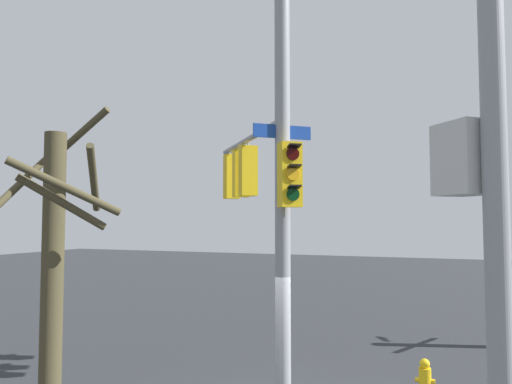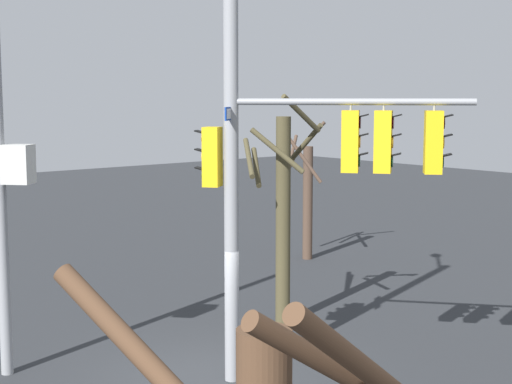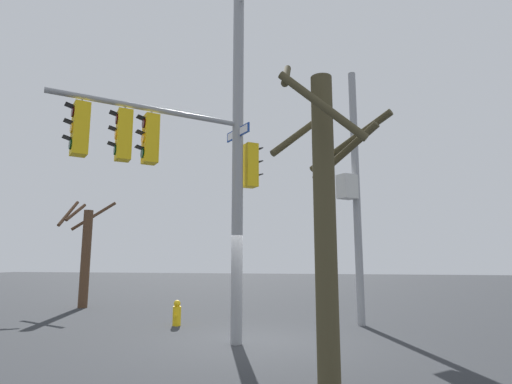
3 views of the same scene
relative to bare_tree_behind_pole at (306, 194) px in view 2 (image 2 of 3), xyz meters
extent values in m
plane|color=#2B2D31|center=(8.92, 6.61, -2.16)|extent=(80.00, 80.00, 0.00)
cylinder|color=gray|center=(8.68, 7.03, 2.37)|extent=(0.27, 0.27, 9.04)
cylinder|color=gray|center=(7.32, 8.71, 3.11)|extent=(2.81, 3.43, 0.12)
cube|color=yellow|center=(7.32, 8.72, 2.41)|extent=(0.47, 0.46, 1.10)
cylinder|color=#2F0403|center=(7.21, 8.85, 2.75)|extent=(0.19, 0.16, 0.22)
cube|color=black|center=(7.16, 8.90, 2.87)|extent=(0.26, 0.26, 0.06)
cylinder|color=#F2A814|center=(7.21, 8.85, 2.41)|extent=(0.19, 0.16, 0.22)
cube|color=black|center=(7.16, 8.90, 2.53)|extent=(0.26, 0.26, 0.06)
cylinder|color=black|center=(7.21, 8.85, 2.07)|extent=(0.19, 0.16, 0.22)
cube|color=black|center=(7.16, 8.90, 2.19)|extent=(0.26, 0.26, 0.06)
cylinder|color=gray|center=(7.32, 8.72, 3.03)|extent=(0.04, 0.04, 0.15)
cube|color=yellow|center=(6.95, 9.17, 2.41)|extent=(0.47, 0.45, 1.10)
cylinder|color=#2F0403|center=(6.86, 9.30, 2.75)|extent=(0.20, 0.15, 0.22)
cube|color=black|center=(6.81, 9.36, 2.87)|extent=(0.26, 0.25, 0.06)
cylinder|color=#F2A814|center=(6.86, 9.30, 2.41)|extent=(0.20, 0.15, 0.22)
cube|color=black|center=(6.81, 9.36, 2.53)|extent=(0.26, 0.25, 0.06)
cylinder|color=black|center=(6.86, 9.30, 2.07)|extent=(0.20, 0.15, 0.22)
cube|color=black|center=(6.81, 9.36, 2.19)|extent=(0.26, 0.25, 0.06)
cylinder|color=gray|center=(6.95, 9.17, 3.03)|extent=(0.04, 0.04, 0.15)
cube|color=yellow|center=(6.41, 9.84, 2.41)|extent=(0.47, 0.46, 1.10)
cylinder|color=#2F0403|center=(6.30, 9.96, 2.75)|extent=(0.18, 0.17, 0.22)
cube|color=black|center=(6.24, 10.01, 2.87)|extent=(0.26, 0.26, 0.06)
cylinder|color=#F2A814|center=(6.30, 9.96, 2.41)|extent=(0.18, 0.17, 0.22)
cube|color=black|center=(6.24, 10.01, 2.53)|extent=(0.26, 0.26, 0.06)
cylinder|color=black|center=(6.30, 9.96, 2.07)|extent=(0.18, 0.17, 0.22)
cube|color=black|center=(6.24, 10.01, 2.19)|extent=(0.26, 0.26, 0.06)
cylinder|color=gray|center=(6.41, 9.84, 3.03)|extent=(0.04, 0.04, 0.15)
cube|color=yellow|center=(8.91, 6.76, 2.10)|extent=(0.47, 0.45, 1.10)
cylinder|color=#2F0403|center=(9.01, 6.62, 2.44)|extent=(0.20, 0.15, 0.22)
cube|color=black|center=(9.05, 6.56, 2.56)|extent=(0.26, 0.25, 0.06)
cylinder|color=#F2A814|center=(9.01, 6.62, 2.10)|extent=(0.20, 0.15, 0.22)
cube|color=black|center=(9.05, 6.56, 2.22)|extent=(0.26, 0.25, 0.06)
cylinder|color=black|center=(9.01, 6.62, 1.76)|extent=(0.20, 0.15, 0.22)
cube|color=black|center=(9.05, 6.56, 1.88)|extent=(0.26, 0.25, 0.06)
cube|color=navy|center=(8.68, 7.03, 2.90)|extent=(0.85, 0.75, 0.24)
cube|color=white|center=(8.67, 7.05, 2.90)|extent=(0.76, 0.66, 0.18)
cube|color=silver|center=(11.57, 4.24, 1.94)|extent=(0.67, 0.68, 0.74)
cylinder|color=#4A382C|center=(-0.04, 0.05, -0.29)|extent=(0.32, 0.32, 3.74)
cylinder|color=#4A382C|center=(0.25, -0.42, 1.31)|extent=(1.06, 0.72, 1.24)
cylinder|color=#4A382C|center=(-0.41, -0.20, 1.87)|extent=(0.63, 0.88, 1.06)
cylinder|color=#4A382C|center=(0.20, -0.64, 0.78)|extent=(1.48, 0.61, 1.46)
cylinder|color=#4A382C|center=(0.51, 0.35, 1.29)|extent=(0.74, 1.23, 1.68)
cylinder|color=#503725|center=(14.16, 15.28, 1.60)|extent=(1.69, 0.46, 1.22)
cylinder|color=#503725|center=(14.32, 15.07, 1.66)|extent=(1.25, 0.15, 0.86)
cylinder|color=#474029|center=(5.51, 4.96, 0.29)|extent=(0.35, 0.35, 4.90)
cylinder|color=#474029|center=(5.49, 5.53, 2.82)|extent=(1.21, 0.17, 0.89)
cylinder|color=#474029|center=(6.03, 4.60, 1.58)|extent=(0.85, 1.15, 0.84)
cylinder|color=#474029|center=(4.90, 4.95, 2.02)|extent=(0.13, 1.30, 1.15)
cylinder|color=#474029|center=(6.00, 5.30, 2.00)|extent=(0.82, 1.11, 1.03)
cylinder|color=#474029|center=(6.17, 4.51, 1.80)|extent=(1.03, 1.43, 0.83)
camera|label=1|loc=(11.43, -1.07, 1.32)|focal=34.06mm
camera|label=2|loc=(17.42, 18.08, 3.21)|focal=53.95mm
camera|label=3|loc=(-0.83, 4.99, -0.18)|focal=28.35mm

